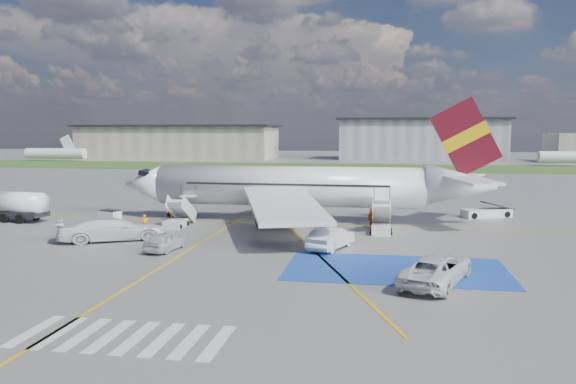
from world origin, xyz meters
name	(u,v)px	position (x,y,z in m)	size (l,w,h in m)	color
ground	(257,250)	(0.00, 0.00, 0.00)	(400.00, 400.00, 0.00)	#60605E
grass_strip	(345,167)	(0.00, 95.00, 0.01)	(400.00, 30.00, 0.01)	#2D4C1E
taxiway_line_main	(285,224)	(0.00, 12.00, 0.01)	(120.00, 0.20, 0.01)	gold
taxiway_line_cross	(134,284)	(-5.00, -10.00, 0.01)	(0.20, 60.00, 0.01)	gold
taxiway_line_diag	(285,224)	(0.00, 12.00, 0.01)	(0.20, 60.00, 0.01)	gold
staging_box	(396,269)	(10.00, -4.00, 0.01)	(14.00, 8.00, 0.01)	#1B42A2
crosswalk	(123,337)	(-1.80, -18.00, 0.01)	(9.00, 4.00, 0.01)	silver
terminal_west	(179,142)	(-55.00, 130.00, 5.00)	(60.00, 22.00, 10.00)	gray
terminal_centre	(421,140)	(20.00, 135.00, 6.00)	(48.00, 18.00, 12.00)	gray
airliner	(304,187)	(1.51, 14.00, 3.39)	(36.81, 32.95, 11.92)	silver
airstairs_fwd	(177,220)	(-9.50, 8.70, 0.62)	(1.90, 5.20, 3.60)	silver
airstairs_aft	(381,226)	(9.00, 8.70, 0.62)	(1.90, 5.20, 3.60)	silver
fuel_tanker	(7,209)	(-27.19, 9.21, 1.22)	(8.70, 3.39, 2.89)	black
gpu_cart	(110,219)	(-15.75, 8.05, 0.68)	(2.08, 1.65, 1.51)	silver
belt_loader	(487,213)	(19.60, 19.65, 0.40)	(5.53, 3.60, 1.61)	silver
car_silver_a	(165,241)	(-6.64, -1.21, 0.71)	(1.67, 4.14, 1.41)	#BABDC2
car_silver_b	(331,238)	(5.32, 1.45, 0.84)	(1.78, 5.11, 1.68)	#B7BBBF
van_white_a	(437,264)	(12.28, -6.83, 1.11)	(2.74, 5.94, 2.23)	silver
van_white_b	(113,225)	(-12.25, 1.71, 1.24)	(2.58, 6.34, 2.48)	silver
crew_fwd	(145,224)	(-11.10, 5.19, 0.82)	(0.60, 0.39, 1.65)	orange
crew_nose	(170,212)	(-11.43, 11.89, 0.87)	(0.84, 0.66, 1.74)	orange
crew_aft	(372,218)	(8.13, 10.46, 0.99)	(1.15, 0.48, 1.97)	orange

